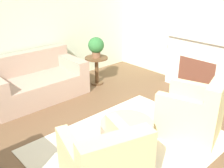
{
  "coord_description": "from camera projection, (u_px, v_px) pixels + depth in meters",
  "views": [
    {
      "loc": [
        -2.35,
        -2.16,
        2.32
      ],
      "look_at": [
        0.15,
        0.55,
        0.75
      ],
      "focal_mm": 42.0,
      "sensor_mm": 36.0,
      "label": 1
    }
  ],
  "objects": [
    {
      "name": "ground_plane",
      "position": [
        130.0,
        144.0,
        3.84
      ],
      "size": [
        16.0,
        16.0,
        0.0
      ],
      "primitive_type": "plane",
      "color": "brown"
    },
    {
      "name": "couch",
      "position": [
        35.0,
        83.0,
        5.18
      ],
      "size": [
        1.88,
        0.98,
        0.87
      ],
      "color": "tan",
      "rests_on": "ground_plane"
    },
    {
      "name": "potted_plant_on_side_table",
      "position": [
        96.0,
        46.0,
        5.61
      ],
      "size": [
        0.34,
        0.34,
        0.44
      ],
      "color": "brown",
      "rests_on": "side_table"
    },
    {
      "name": "fireplace",
      "position": [
        201.0,
        63.0,
        5.43
      ],
      "size": [
        0.44,
        1.58,
        1.14
      ],
      "color": "silver",
      "rests_on": "ground_plane"
    },
    {
      "name": "armchair_right",
      "position": [
        194.0,
        114.0,
        3.94
      ],
      "size": [
        0.97,
        1.04,
        0.94
      ],
      "color": "beige",
      "rests_on": "rug"
    },
    {
      "name": "vase_mantel_near",
      "position": [
        205.0,
        31.0,
        5.16
      ],
      "size": [
        0.21,
        0.21,
        0.3
      ],
      "color": "silver",
      "rests_on": "fireplace"
    },
    {
      "name": "rug",
      "position": [
        130.0,
        144.0,
        3.84
      ],
      "size": [
        2.7,
        2.04,
        0.01
      ],
      "color": "beige",
      "rests_on": "ground_plane"
    },
    {
      "name": "ottoman_table",
      "position": [
        127.0,
        131.0,
        3.66
      ],
      "size": [
        0.74,
        0.74,
        0.41
      ],
      "color": "tan",
      "rests_on": "rug"
    },
    {
      "name": "wall_back",
      "position": [
        27.0,
        22.0,
        5.27
      ],
      "size": [
        9.73,
        0.12,
        2.8
      ],
      "color": "beige",
      "rests_on": "ground_plane"
    },
    {
      "name": "side_table",
      "position": [
        97.0,
        66.0,
        5.79
      ],
      "size": [
        0.51,
        0.51,
        0.62
      ],
      "color": "brown",
      "rests_on": "ground_plane"
    }
  ]
}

